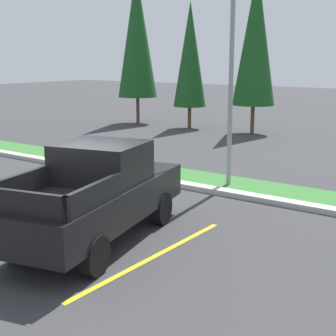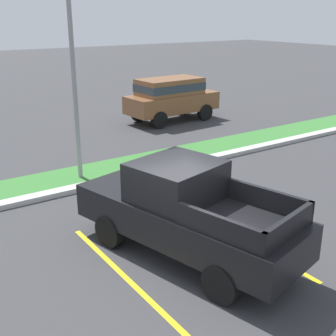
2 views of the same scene
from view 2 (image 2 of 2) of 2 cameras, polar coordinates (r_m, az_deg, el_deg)
ground_plane at (r=9.75m, az=1.01°, el=-12.00°), size 120.00×120.00×0.00m
parking_line_near at (r=9.31m, az=-5.57°, el=-13.73°), size 0.12×4.80×0.01m
parking_line_far at (r=10.90m, az=8.99°, el=-8.61°), size 0.12×4.80×0.01m
curb_strip at (r=13.68m, az=-11.16°, el=-2.46°), size 56.00×0.40×0.15m
grass_median at (r=14.66m, az=-12.88°, el=-1.29°), size 56.00×1.80×0.06m
pickup_truck_main at (r=9.57m, az=2.20°, el=-5.59°), size 3.07×5.52×2.10m
suv_distant at (r=21.82m, az=0.41°, el=9.22°), size 4.69×2.14×2.10m
street_light at (r=13.61m, az=-12.06°, el=15.39°), size 0.24×1.49×7.34m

